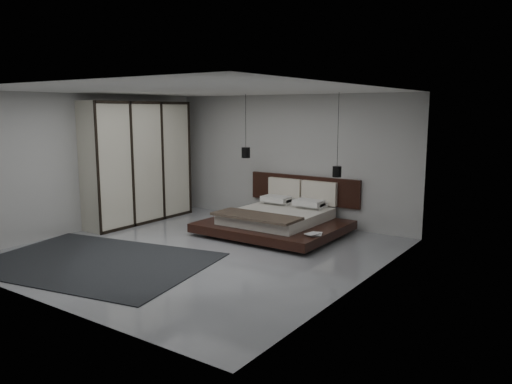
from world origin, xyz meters
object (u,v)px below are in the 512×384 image
Objects in this scene: bed at (278,219)px; wardrobe at (138,162)px; pendant_right at (337,171)px; lattice_screen at (174,158)px; pendant_left at (246,152)px; rug at (95,262)px.

bed is 3.39m from wardrobe.
pendant_right is at bearing 20.44° from bed.
lattice_screen is 4.45m from pendant_right.
pendant_left reaches higher than lattice_screen.
wardrobe is at bearing -147.93° from pendant_left.
pendant_right reaches higher than wardrobe.
rug is at bearing -94.42° from pendant_left.
lattice_screen is 1.42m from wardrobe.
bed is at bearing 15.42° from wardrobe.
pendant_left reaches higher than wardrobe.
pendant_left is at bearing 85.58° from rug.
bed is 0.98× the size of wardrobe.
bed is 1.54m from pendant_right.
wardrobe is (-3.11, -0.86, 1.05)m from bed.
lattice_screen is 0.96× the size of wardrobe.
wardrobe reaches higher than bed.
rug is (-2.48, -3.82, -1.29)m from pendant_right.
pendant_right is at bearing -0.00° from pendant_left.
pendant_left is 0.38× the size of rug.
rug is at bearing -63.45° from lattice_screen.
lattice_screen is 1.61× the size of pendant_right.
pendant_left is 0.50× the size of wardrobe.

